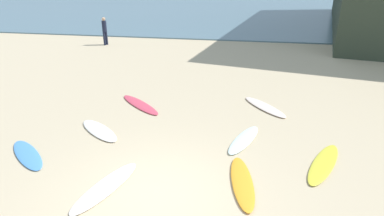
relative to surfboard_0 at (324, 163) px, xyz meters
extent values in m
plane|color=#C6B28E|center=(-4.03, -1.92, -0.04)|extent=(120.00, 120.00, 0.00)
cube|color=slate|center=(-4.03, 34.56, 0.00)|extent=(120.00, 40.00, 0.08)
ellipsoid|color=yellow|center=(0.00, 0.00, 0.00)|extent=(1.41, 2.31, 0.08)
ellipsoid|color=#4C90DF|center=(-7.92, -0.86, -0.01)|extent=(1.82, 1.69, 0.06)
ellipsoid|color=#F9DFD0|center=(-1.40, 3.55, 0.00)|extent=(1.75, 2.03, 0.09)
ellipsoid|color=white|center=(-5.23, -1.87, 0.00)|extent=(1.22, 2.30, 0.07)
ellipsoid|color=orange|center=(-2.08, -1.17, 0.00)|extent=(0.83, 2.25, 0.09)
ellipsoid|color=#DD445B|center=(-5.94, 3.02, 0.00)|extent=(2.05, 1.94, 0.07)
ellipsoid|color=white|center=(-2.09, 0.95, 0.00)|extent=(1.15, 2.02, 0.08)
ellipsoid|color=silver|center=(-6.56, 0.81, 0.00)|extent=(1.87, 1.68, 0.07)
cylinder|color=#191E33|center=(-11.04, 12.24, 0.37)|extent=(0.14, 0.14, 0.82)
cylinder|color=#191E33|center=(-11.11, 12.05, 0.37)|extent=(0.14, 0.14, 0.82)
cylinder|color=#191E33|center=(-11.07, 12.14, 1.12)|extent=(0.36, 0.36, 0.68)
sphere|color=tan|center=(-11.07, 12.14, 1.57)|extent=(0.22, 0.22, 0.22)
camera|label=1|loc=(-2.17, -7.94, 4.84)|focal=31.50mm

